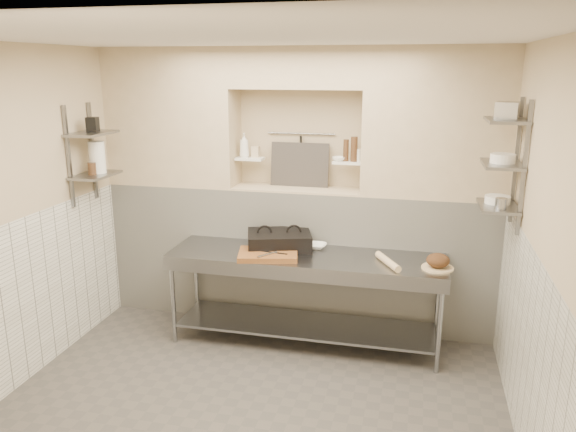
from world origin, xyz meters
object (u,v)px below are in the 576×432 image
(panini_press, at_px, (279,241))
(mixing_bowl, at_px, (316,246))
(cutting_board, at_px, (268,254))
(jug_left, at_px, (97,157))
(bread_loaf, at_px, (438,260))
(bottle_soap, at_px, (244,145))
(prep_table, at_px, (305,281))
(rolling_pin, at_px, (388,262))
(bowl_alcove, at_px, (339,159))

(panini_press, bearing_deg, mixing_bowl, -3.26)
(cutting_board, height_order, jug_left, jug_left)
(cutting_board, xyz_separation_m, jug_left, (-1.71, 0.04, 0.84))
(bread_loaf, distance_m, bottle_soap, 2.23)
(panini_press, relative_size, bottle_soap, 2.82)
(prep_table, bearing_deg, bread_loaf, -3.94)
(rolling_pin, xyz_separation_m, bread_loaf, (0.43, 0.01, 0.04))
(cutting_board, relative_size, bowl_alcove, 4.20)
(rolling_pin, relative_size, jug_left, 1.38)
(bottle_soap, distance_m, bowl_alcove, 0.97)
(rolling_pin, relative_size, bottle_soap, 1.68)
(jug_left, bearing_deg, mixing_bowl, 8.38)
(rolling_pin, height_order, bottle_soap, bottle_soap)
(mixing_bowl, xyz_separation_m, bowl_alcove, (0.15, 0.33, 0.81))
(cutting_board, bearing_deg, prep_table, 20.20)
(bottle_soap, bearing_deg, bowl_alcove, 0.35)
(panini_press, height_order, rolling_pin, panini_press)
(bottle_soap, bearing_deg, jug_left, -153.81)
(mixing_bowl, distance_m, bottle_soap, 1.27)
(cutting_board, bearing_deg, panini_press, 81.20)
(rolling_pin, bearing_deg, jug_left, 179.83)
(bottle_soap, bearing_deg, prep_table, -36.14)
(prep_table, relative_size, rolling_pin, 6.20)
(rolling_pin, bearing_deg, mixing_bowl, 155.76)
(bread_loaf, bearing_deg, jug_left, 179.95)
(bowl_alcove, bearing_deg, jug_left, -164.19)
(cutting_board, distance_m, bottle_soap, 1.21)
(bread_loaf, bearing_deg, cutting_board, -178.52)
(prep_table, distance_m, panini_press, 0.47)
(mixing_bowl, xyz_separation_m, bread_loaf, (1.14, -0.31, 0.05))
(cutting_board, relative_size, bread_loaf, 2.68)
(mixing_bowl, height_order, bottle_soap, bottle_soap)
(panini_press, height_order, jug_left, jug_left)
(panini_press, bearing_deg, jug_left, 169.77)
(panini_press, xyz_separation_m, bowl_alcove, (0.50, 0.42, 0.75))
(cutting_board, relative_size, mixing_bowl, 2.77)
(prep_table, relative_size, bread_loaf, 12.85)
(prep_table, height_order, jug_left, jug_left)
(prep_table, distance_m, bowl_alcove, 1.24)
(cutting_board, height_order, rolling_pin, rolling_pin)
(jug_left, bearing_deg, bottle_soap, 26.19)
(mixing_bowl, bearing_deg, bottle_soap, 158.45)
(rolling_pin, bearing_deg, bread_loaf, 0.72)
(prep_table, bearing_deg, bowl_alcove, 69.28)
(cutting_board, xyz_separation_m, bread_loaf, (1.53, 0.04, 0.05))
(mixing_bowl, xyz_separation_m, rolling_pin, (0.71, -0.32, 0.01))
(mixing_bowl, xyz_separation_m, jug_left, (-2.10, -0.31, 0.84))
(rolling_pin, xyz_separation_m, bottle_soap, (-1.52, 0.64, 0.91))
(bread_loaf, relative_size, jug_left, 0.66)
(prep_table, distance_m, bread_loaf, 1.24)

